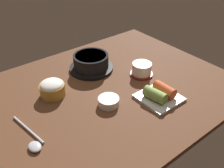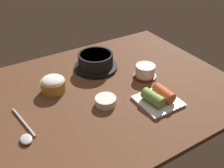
# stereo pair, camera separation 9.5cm
# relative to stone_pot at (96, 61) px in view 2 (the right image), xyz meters

# --- Properties ---
(dining_table) EXTENTS (1.00, 0.76, 0.02)m
(dining_table) POSITION_rel_stone_pot_xyz_m (-0.05, -0.16, -0.04)
(dining_table) COLOR #56331E
(dining_table) RESTS_ON ground
(stone_pot) EXTENTS (0.19, 0.19, 0.07)m
(stone_pot) POSITION_rel_stone_pot_xyz_m (0.00, 0.00, 0.00)
(stone_pot) COLOR black
(stone_pot) RESTS_ON dining_table
(rice_bowl) EXTENTS (0.09, 0.09, 0.06)m
(rice_bowl) POSITION_rel_stone_pot_xyz_m (-0.22, -0.07, -0.00)
(rice_bowl) COLOR #B78C38
(rice_bowl) RESTS_ON dining_table
(tea_cup_with_saucer) EXTENTS (0.10, 0.10, 0.05)m
(tea_cup_with_saucer) POSITION_rel_stone_pot_xyz_m (0.14, -0.17, -0.01)
(tea_cup_with_saucer) COLOR maroon
(tea_cup_with_saucer) RESTS_ON dining_table
(banchan_cup_center) EXTENTS (0.08, 0.08, 0.03)m
(banchan_cup_center) POSITION_rel_stone_pot_xyz_m (-0.09, -0.24, -0.02)
(banchan_cup_center) COLOR white
(banchan_cup_center) RESTS_ON dining_table
(kimchi_plate) EXTENTS (0.14, 0.14, 0.05)m
(kimchi_plate) POSITION_rel_stone_pot_xyz_m (0.08, -0.33, -0.01)
(kimchi_plate) COLOR silver
(kimchi_plate) RESTS_ON dining_table
(spoon) EXTENTS (0.05, 0.19, 0.01)m
(spoon) POSITION_rel_stone_pot_xyz_m (-0.38, -0.24, -0.03)
(spoon) COLOR #B7B7BC
(spoon) RESTS_ON dining_table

